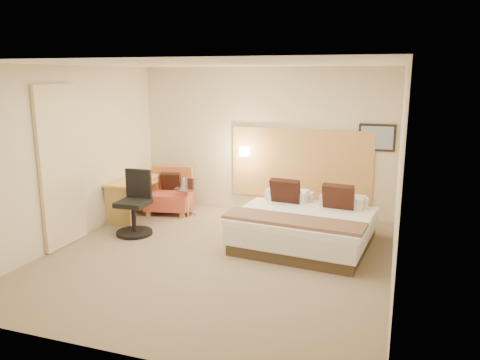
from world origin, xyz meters
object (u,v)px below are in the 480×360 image
(desk, at_px, (134,187))
(desk_chair, at_px, (135,208))
(bed, at_px, (306,225))
(lounge_chair, at_px, (170,195))
(side_table, at_px, (188,201))

(desk, distance_m, desk_chair, 0.93)
(bed, distance_m, desk_chair, 2.77)
(desk, bearing_deg, desk_chair, -58.11)
(bed, distance_m, lounge_chair, 2.93)
(side_table, distance_m, desk_chair, 1.24)
(desk_chair, bearing_deg, lounge_chair, 91.84)
(bed, bearing_deg, desk, 173.00)
(bed, xyz_separation_m, desk_chair, (-2.74, -0.39, 0.12))
(desk, relative_size, desk_chair, 1.11)
(lounge_chair, height_order, side_table, lounge_chair)
(side_table, xyz_separation_m, desk_chair, (-0.40, -1.16, 0.14))
(lounge_chair, xyz_separation_m, desk, (-0.45, -0.53, 0.23))
(bed, distance_m, side_table, 2.47)
(lounge_chair, relative_size, desk_chair, 0.88)
(lounge_chair, bearing_deg, bed, -18.45)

